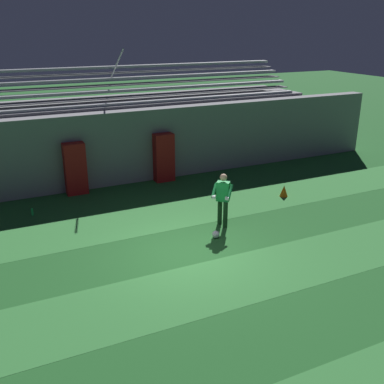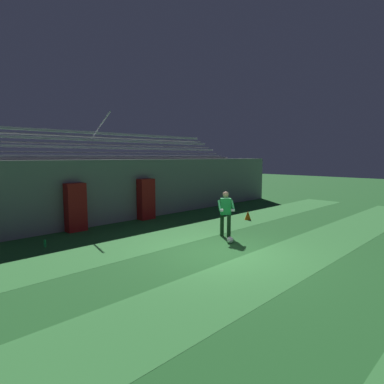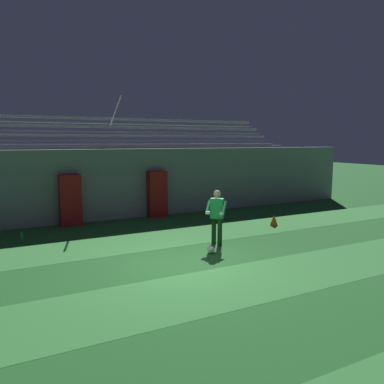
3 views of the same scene
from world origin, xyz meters
name	(u,v)px [view 2 (image 2 of 3)]	position (x,y,z in m)	size (l,w,h in m)	color
ground_plane	(220,254)	(0.00, 0.00, 0.00)	(80.00, 80.00, 0.00)	#236028
turf_stripe_mid	(269,267)	(0.00, -1.69, 0.00)	(28.00, 2.15, 0.01)	#38843D
turf_stripe_far	(164,238)	(0.00, 2.62, 0.00)	(28.00, 2.15, 0.01)	#38843D
back_wall	(107,191)	(0.00, 6.50, 1.40)	(24.00, 0.60, 2.80)	gray
padding_pillar_gate_left	(76,207)	(-1.72, 5.95, 0.95)	(0.77, 0.44, 1.90)	maroon
padding_pillar_gate_right	(146,199)	(1.72, 5.95, 0.95)	(0.77, 0.44, 1.90)	maroon
bleacher_stand	(85,186)	(0.00, 8.49, 1.50)	(18.00, 3.35, 5.03)	gray
goalkeeper	(226,211)	(1.73, 1.20, 0.95)	(0.74, 0.74, 1.67)	#143319
soccer_ball	(230,240)	(1.14, 0.52, 0.11)	(0.22, 0.22, 0.22)	white
traffic_cone	(248,215)	(4.96, 2.46, 0.21)	(0.30, 0.30, 0.42)	orange
water_bottle	(45,243)	(-3.47, 4.52, 0.12)	(0.07, 0.07, 0.24)	green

